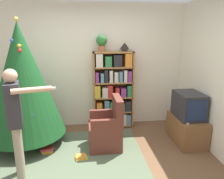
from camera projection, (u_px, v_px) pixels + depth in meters
ground_plane at (94, 174)px, 3.17m from camera, size 14.00×14.00×0.00m
wall_back at (89, 66)px, 4.65m from camera, size 8.00×0.10×2.60m
area_rug at (68, 159)px, 3.54m from camera, size 2.48×2.02×0.01m
bookshelf at (113, 91)px, 4.62m from camera, size 0.84×0.28×1.63m
tv_stand at (186, 129)px, 4.07m from camera, size 0.47×0.84×0.49m
television at (189, 105)px, 3.95m from camera, size 0.43×0.60×0.47m
game_remote at (186, 122)px, 3.75m from camera, size 0.04×0.12×0.02m
christmas_tree at (23, 80)px, 3.76m from camera, size 1.38×1.38×2.24m
armchair at (107, 130)px, 3.86m from camera, size 0.57×0.57×0.92m
standing_person at (16, 116)px, 2.91m from camera, size 0.70×0.46×1.55m
potted_plant at (102, 42)px, 4.35m from camera, size 0.22×0.22×0.33m
table_lamp at (125, 46)px, 4.42m from camera, size 0.20×0.20×0.18m
book_pile_near_tree at (47, 150)px, 3.72m from camera, size 0.22×0.16×0.10m
book_pile_by_chair at (81, 157)px, 3.56m from camera, size 0.22×0.18×0.05m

